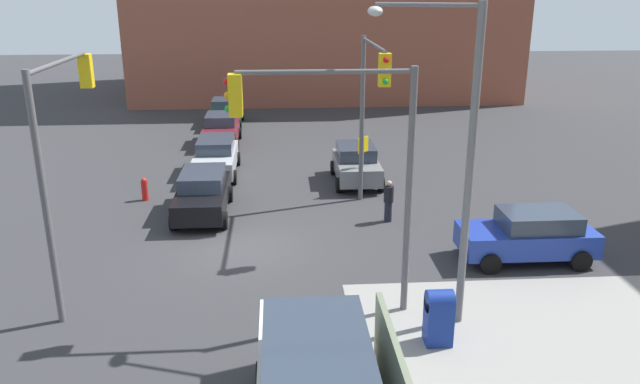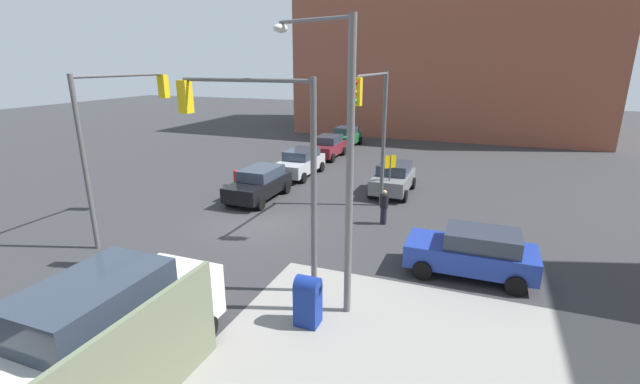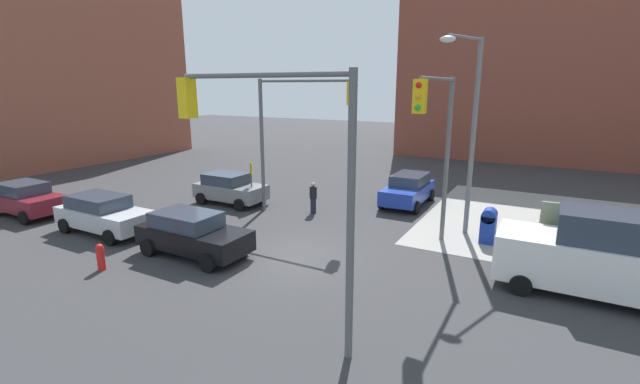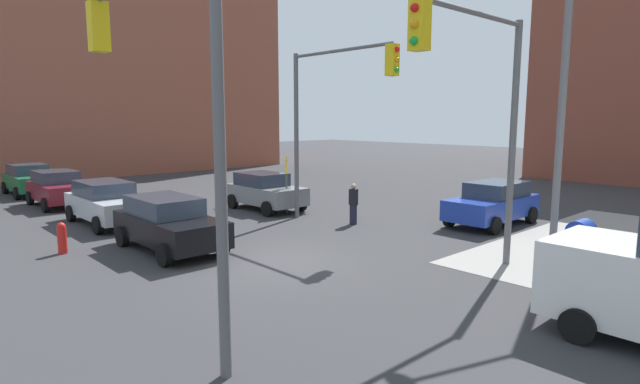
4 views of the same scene
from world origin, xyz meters
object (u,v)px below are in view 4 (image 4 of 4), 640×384
(fire_hydrant, at_px, (62,237))
(coupe_black, at_px, (168,223))
(mailbox_blue, at_px, (580,245))
(hatchback_gray, at_px, (265,191))
(hatchback_maroon, at_px, (58,188))
(hatchback_blue, at_px, (493,203))
(pedestrian_crossing, at_px, (353,203))
(traffic_signal_nw_corner, at_px, (331,101))
(street_lamp_corner, at_px, (553,92))
(coupe_silver, at_px, (107,202))
(traffic_signal_ne_corner, at_px, (481,94))
(traffic_signal_se_corner, at_px, (160,82))
(hatchback_green, at_px, (29,179))

(fire_hydrant, relative_size, coupe_black, 0.22)
(mailbox_blue, bearing_deg, hatchback_gray, -178.29)
(hatchback_maroon, distance_m, hatchback_blue, 19.05)
(pedestrian_crossing, bearing_deg, traffic_signal_nw_corner, 177.08)
(mailbox_blue, relative_size, coupe_black, 0.33)
(street_lamp_corner, distance_m, hatchback_gray, 12.54)
(coupe_black, bearing_deg, coupe_silver, 179.72)
(fire_hydrant, bearing_deg, traffic_signal_ne_corner, 36.27)
(hatchback_blue, distance_m, pedestrian_crossing, 5.27)
(hatchback_maroon, distance_m, pedestrian_crossing, 13.93)
(mailbox_blue, bearing_deg, fire_hydrant, -140.60)
(mailbox_blue, height_order, pedestrian_crossing, pedestrian_crossing)
(fire_hydrant, bearing_deg, traffic_signal_se_corner, -2.25)
(hatchback_green, bearing_deg, coupe_black, 1.03)
(traffic_signal_se_corner, relative_size, mailbox_blue, 4.55)
(hatchback_green, relative_size, pedestrian_crossing, 2.58)
(traffic_signal_ne_corner, bearing_deg, coupe_black, -150.14)
(pedestrian_crossing, bearing_deg, hatchback_green, 147.65)
(traffic_signal_nw_corner, relative_size, pedestrian_crossing, 4.15)
(traffic_signal_ne_corner, distance_m, street_lamp_corner, 2.74)
(mailbox_blue, height_order, hatchback_green, hatchback_green)
(traffic_signal_nw_corner, relative_size, coupe_black, 1.50)
(street_lamp_corner, height_order, pedestrian_crossing, street_lamp_corner)
(coupe_silver, bearing_deg, coupe_black, -0.28)
(traffic_signal_nw_corner, bearing_deg, hatchback_blue, 47.48)
(fire_hydrant, relative_size, hatchback_green, 0.23)
(traffic_signal_ne_corner, bearing_deg, coupe_silver, -161.19)
(traffic_signal_se_corner, relative_size, fire_hydrant, 6.91)
(fire_hydrant, distance_m, coupe_silver, 4.32)
(coupe_silver, bearing_deg, fire_hydrant, -36.48)
(pedestrian_crossing, bearing_deg, traffic_signal_se_corner, -119.81)
(traffic_signal_nw_corner, relative_size, street_lamp_corner, 0.81)
(hatchback_blue, xyz_separation_m, coupe_black, (-4.85, -10.70, 0.00))
(traffic_signal_ne_corner, relative_size, street_lamp_corner, 0.81)
(hatchback_maroon, bearing_deg, coupe_silver, 2.17)
(traffic_signal_nw_corner, xyz_separation_m, pedestrian_crossing, (0.54, 0.70, -3.80))
(hatchback_maroon, height_order, coupe_silver, same)
(mailbox_blue, relative_size, hatchback_maroon, 0.37)
(traffic_signal_nw_corner, xyz_separation_m, mailbox_blue, (8.74, 0.50, -3.85))
(mailbox_blue, distance_m, hatchback_green, 25.97)
(traffic_signal_se_corner, xyz_separation_m, mailbox_blue, (3.56, 9.50, -3.83))
(street_lamp_corner, height_order, coupe_black, street_lamp_corner)
(traffic_signal_se_corner, bearing_deg, coupe_silver, 165.56)
(mailbox_blue, height_order, coupe_silver, coupe_silver)
(traffic_signal_ne_corner, bearing_deg, fire_hydrant, -143.73)
(traffic_signal_nw_corner, relative_size, hatchback_blue, 1.56)
(traffic_signal_ne_corner, relative_size, fire_hydrant, 6.91)
(fire_hydrant, xyz_separation_m, hatchback_blue, (6.62, 13.23, 0.36))
(traffic_signal_se_corner, height_order, fire_hydrant, traffic_signal_se_corner)
(fire_hydrant, height_order, hatchback_green, hatchback_green)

